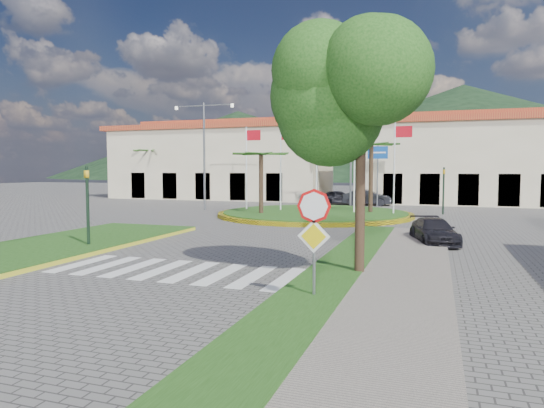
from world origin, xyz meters
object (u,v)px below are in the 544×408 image
(stop_sign, at_px, (314,226))
(car_dark_a, at_px, (339,197))
(white_van, at_px, (267,194))
(car_dark_b, at_px, (367,198))
(roundabout_island, at_px, (315,213))
(deciduous_tree, at_px, (362,95))
(car_side_right, at_px, (434,231))

(stop_sign, distance_m, car_dark_a, 31.16)
(white_van, distance_m, car_dark_b, 11.35)
(roundabout_island, height_order, deciduous_tree, deciduous_tree)
(deciduous_tree, height_order, car_dark_a, deciduous_tree)
(car_side_right, bearing_deg, white_van, 108.06)
(white_van, bearing_deg, stop_sign, -165.25)
(roundabout_island, distance_m, car_dark_b, 10.61)
(car_dark_a, distance_m, car_dark_b, 2.44)
(roundabout_island, distance_m, white_van, 17.00)
(deciduous_tree, height_order, car_side_right, deciduous_tree)
(stop_sign, xyz_separation_m, deciduous_tree, (0.60, 3.04, 3.38))
(stop_sign, xyz_separation_m, white_van, (-13.40, 34.75, -1.17))
(deciduous_tree, bearing_deg, car_dark_a, 102.11)
(roundabout_island, bearing_deg, car_dark_b, 79.15)
(deciduous_tree, xyz_separation_m, car_side_right, (2.00, 7.20, -4.65))
(roundabout_island, relative_size, car_dark_b, 3.14)
(white_van, bearing_deg, roundabout_island, -156.31)
(car_dark_b, bearing_deg, car_side_right, -166.88)
(car_dark_a, bearing_deg, car_dark_b, -106.96)
(roundabout_island, bearing_deg, car_dark_a, 92.34)
(car_side_right, bearing_deg, roundabout_island, 112.34)
(white_van, bearing_deg, car_dark_b, -118.63)
(white_van, relative_size, car_dark_b, 1.11)
(deciduous_tree, bearing_deg, stop_sign, -101.18)
(car_dark_b, bearing_deg, deciduous_tree, -174.82)
(car_dark_a, bearing_deg, deciduous_tree, -179.38)
(roundabout_island, relative_size, car_side_right, 3.53)
(car_dark_b, height_order, car_side_right, car_dark_b)
(stop_sign, relative_size, car_side_right, 0.74)
(car_dark_a, bearing_deg, roundabout_island, 170.84)
(car_dark_b, bearing_deg, car_dark_a, 82.43)
(car_dark_a, distance_m, car_side_right, 21.93)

